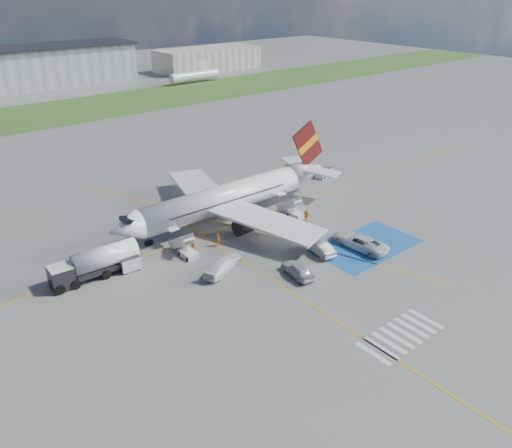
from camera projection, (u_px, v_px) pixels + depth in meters
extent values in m
plane|color=#60605E|center=(289.00, 258.00, 62.21)|extent=(400.00, 400.00, 0.00)
cube|color=#2D4C1E|center=(39.00, 115.00, 128.35)|extent=(400.00, 30.00, 0.01)
cube|color=gold|center=(232.00, 225.00, 70.56)|extent=(120.00, 0.20, 0.01)
cube|color=gold|center=(319.00, 310.00, 52.40)|extent=(0.20, 60.00, 0.01)
cube|color=gold|center=(232.00, 225.00, 70.56)|extent=(20.71, 56.45, 0.01)
cube|color=#1A559D|center=(366.00, 246.00, 65.10)|extent=(14.00, 8.00, 0.01)
cube|color=silver|center=(373.00, 354.00, 46.26)|extent=(0.60, 4.00, 0.01)
cube|color=silver|center=(381.00, 348.00, 46.95)|extent=(0.60, 4.00, 0.01)
cube|color=silver|center=(389.00, 343.00, 47.63)|extent=(0.60, 4.00, 0.01)
cube|color=silver|center=(397.00, 338.00, 48.31)|extent=(0.60, 4.00, 0.01)
cube|color=silver|center=(404.00, 333.00, 48.99)|extent=(0.60, 4.00, 0.01)
cube|color=silver|center=(412.00, 328.00, 49.67)|extent=(0.60, 4.00, 0.01)
cube|color=silver|center=(419.00, 323.00, 50.35)|extent=(0.60, 4.00, 0.01)
cube|color=silver|center=(426.00, 319.00, 51.03)|extent=(0.60, 4.00, 0.01)
cube|color=gray|center=(58.00, 65.00, 164.92)|extent=(48.00, 18.00, 12.00)
cube|color=gray|center=(208.00, 59.00, 192.15)|extent=(40.00, 16.00, 8.00)
cylinder|color=silver|center=(223.00, 199.00, 70.46)|extent=(26.00, 3.90, 3.90)
cone|color=silver|center=(125.00, 229.00, 61.95)|extent=(4.00, 3.90, 3.90)
cube|color=black|center=(128.00, 220.00, 61.83)|extent=(1.67, 1.90, 0.82)
cone|color=silver|center=(305.00, 171.00, 79.48)|extent=(6.50, 3.90, 3.90)
cube|color=silver|center=(267.00, 221.00, 65.37)|extent=(9.86, 15.95, 1.40)
cube|color=silver|center=(196.00, 184.00, 77.21)|extent=(9.86, 15.95, 1.40)
cylinder|color=#38383A|center=(247.00, 225.00, 67.44)|extent=(3.40, 2.10, 2.10)
cylinder|color=#38383A|center=(202.00, 200.00, 75.24)|extent=(3.40, 2.10, 2.10)
cube|color=#530E0E|center=(308.00, 144.00, 77.72)|extent=(6.62, 0.30, 7.45)
cube|color=orange|center=(308.00, 144.00, 77.72)|extent=(4.36, 0.40, 3.08)
cube|color=silver|center=(323.00, 172.00, 77.29)|extent=(4.73, 5.95, 0.49)
cube|color=silver|center=(294.00, 161.00, 81.74)|extent=(4.73, 5.95, 0.49)
cube|color=black|center=(231.00, 201.00, 68.94)|extent=(19.50, 0.04, 0.18)
cube|color=black|center=(215.00, 192.00, 71.67)|extent=(19.50, 0.04, 0.18)
cube|color=silver|center=(181.00, 242.00, 63.03)|extent=(1.40, 3.73, 2.32)
cube|color=silver|center=(173.00, 229.00, 63.90)|extent=(1.40, 1.00, 0.12)
cylinder|color=black|center=(168.00, 227.00, 63.26)|extent=(0.06, 0.06, 1.10)
cylinder|color=black|center=(178.00, 224.00, 64.05)|extent=(0.06, 0.06, 1.10)
cube|color=silver|center=(189.00, 254.00, 62.40)|extent=(1.60, 2.40, 0.70)
cube|color=silver|center=(289.00, 204.00, 73.54)|extent=(1.40, 3.73, 2.32)
cube|color=silver|center=(281.00, 194.00, 74.40)|extent=(1.40, 1.00, 0.12)
cylinder|color=black|center=(277.00, 192.00, 73.76)|extent=(0.06, 0.06, 1.10)
cylinder|color=black|center=(284.00, 189.00, 74.55)|extent=(0.06, 0.06, 1.10)
cube|color=silver|center=(296.00, 215.00, 72.91)|extent=(1.60, 2.40, 0.70)
cube|color=black|center=(62.00, 277.00, 55.79)|extent=(2.64, 2.64, 2.54)
cylinder|color=silver|center=(105.00, 256.00, 58.16)|extent=(7.60, 2.86, 2.54)
cube|color=black|center=(107.00, 266.00, 58.72)|extent=(7.60, 2.86, 0.55)
cube|color=silver|center=(130.00, 263.00, 59.19)|extent=(2.37, 1.55, 1.58)
cube|color=black|center=(129.00, 257.00, 58.82)|extent=(2.25, 1.43, 0.14)
cube|color=silver|center=(324.00, 173.00, 88.44)|extent=(5.00, 3.20, 0.79)
cube|color=black|center=(327.00, 168.00, 89.06)|extent=(3.32, 2.23, 0.88)
imported|color=#ABAEB2|center=(298.00, 270.00, 58.15)|extent=(2.70, 5.11, 1.66)
imported|color=#B8BABF|center=(320.00, 248.00, 62.97)|extent=(2.48, 4.96, 1.56)
imported|color=silver|center=(360.00, 239.00, 64.27)|extent=(3.12, 6.17, 2.26)
imported|color=white|center=(223.00, 263.00, 59.22)|extent=(5.60, 4.05, 2.03)
imported|color=orange|center=(218.00, 240.00, 64.63)|extent=(0.77, 0.79, 1.83)
imported|color=#E05F0B|center=(193.00, 244.00, 63.65)|extent=(1.01, 1.10, 1.82)
imported|color=orange|center=(306.00, 216.00, 71.13)|extent=(0.98, 1.19, 1.90)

